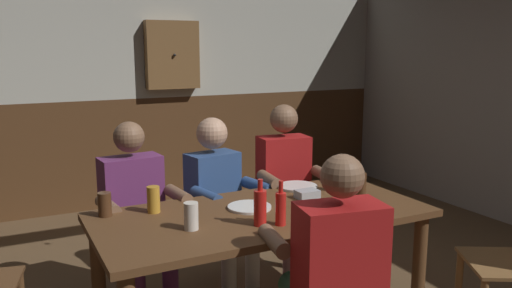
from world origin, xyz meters
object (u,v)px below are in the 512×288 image
(plate_1, at_px, (249,207))
(bottle_2, at_px, (281,208))
(pint_glass_1, at_px, (153,200))
(pint_glass_2, at_px, (191,216))
(person_3, at_px, (332,267))
(dining_table, at_px, (262,228))
(bottle_0, at_px, (347,206))
(person_2, at_px, (287,183))
(pint_glass_3, at_px, (105,204))
(pint_glass_4, at_px, (339,181))
(wall_dart_cabinet, at_px, (172,55))
(bottle_1, at_px, (260,207))
(plate_0, at_px, (298,186))
(pint_glass_0, at_px, (361,184))
(person_0, at_px, (136,207))
(condiment_caddy, at_px, (307,194))
(person_1, at_px, (219,195))

(plate_1, distance_m, bottle_2, 0.34)
(pint_glass_1, height_order, pint_glass_2, pint_glass_1)
(person_3, height_order, pint_glass_1, person_3)
(dining_table, relative_size, plate_1, 7.42)
(plate_1, bearing_deg, bottle_0, -48.10)
(person_2, relative_size, bottle_2, 5.21)
(pint_glass_3, xyz_separation_m, pint_glass_4, (1.46, -0.17, -0.00))
(plate_1, relative_size, pint_glass_3, 1.89)
(person_3, relative_size, wall_dart_cabinet, 1.73)
(person_3, xyz_separation_m, bottle_1, (-0.13, 0.47, 0.18))
(plate_0, bearing_deg, pint_glass_0, -49.72)
(pint_glass_4, bearing_deg, pint_glass_1, 174.58)
(person_0, xyz_separation_m, bottle_0, (0.90, -1.01, 0.17))
(pint_glass_4, bearing_deg, condiment_caddy, -171.87)
(dining_table, bearing_deg, person_2, 50.15)
(person_1, bearing_deg, pint_glass_4, 129.81)
(condiment_caddy, xyz_separation_m, pint_glass_2, (-0.84, -0.21, 0.05))
(plate_0, distance_m, pint_glass_3, 1.26)
(bottle_0, xyz_separation_m, pint_glass_2, (-0.80, 0.24, -0.01))
(bottle_0, bearing_deg, plate_0, 81.14)
(dining_table, distance_m, person_2, 0.87)
(bottle_1, bearing_deg, plate_1, 74.69)
(pint_glass_4, relative_size, wall_dart_cabinet, 0.18)
(plate_1, bearing_deg, person_2, 44.40)
(plate_0, bearing_deg, wall_dart_cabinet, 91.38)
(person_2, bearing_deg, pint_glass_0, 110.72)
(condiment_caddy, xyz_separation_m, pint_glass_4, (0.27, 0.04, 0.04))
(dining_table, height_order, plate_1, plate_1)
(wall_dart_cabinet, bearing_deg, pint_glass_0, -83.12)
(person_2, distance_m, pint_glass_2, 1.28)
(condiment_caddy, xyz_separation_m, pint_glass_0, (0.35, -0.09, 0.04))
(pint_glass_0, relative_size, wall_dart_cabinet, 0.20)
(condiment_caddy, relative_size, pint_glass_2, 0.98)
(plate_1, bearing_deg, bottle_1, -105.31)
(dining_table, xyz_separation_m, plate_0, (0.45, 0.34, 0.10))
(person_3, xyz_separation_m, pint_glass_4, (0.63, 0.82, 0.14))
(person_0, relative_size, bottle_0, 5.77)
(plate_0, height_order, pint_glass_0, pint_glass_0)
(dining_table, relative_size, pint_glass_2, 13.23)
(dining_table, xyz_separation_m, bottle_0, (0.34, -0.34, 0.18))
(person_2, bearing_deg, condiment_caddy, 78.43)
(pint_glass_1, bearing_deg, bottle_0, -33.93)
(person_2, relative_size, bottle_1, 5.00)
(plate_0, distance_m, wall_dart_cabinet, 2.56)
(person_3, height_order, plate_1, person_3)
(plate_1, bearing_deg, plate_0, 28.20)
(plate_1, bearing_deg, dining_table, -63.73)
(person_0, height_order, bottle_1, person_0)
(person_2, height_order, pint_glass_3, person_2)
(bottle_0, bearing_deg, person_2, 77.75)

